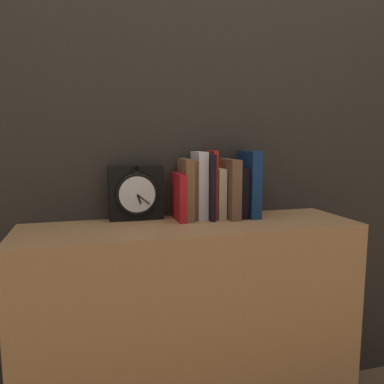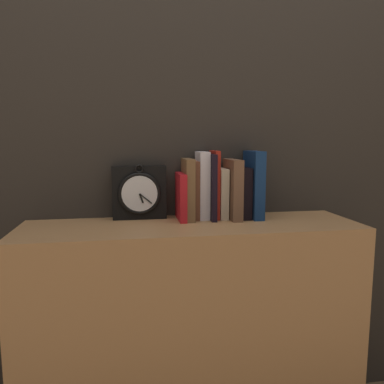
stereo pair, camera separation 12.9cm
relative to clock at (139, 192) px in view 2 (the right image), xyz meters
The scene contains 13 objects.
wall_back 0.43m from the clock, 20.44° to the left, with size 6.00×0.05×2.60m.
bookshelf 0.55m from the clock, 35.76° to the right, with size 1.18×0.34×0.81m.
clock is the anchor object (origin of this frame).
book_slot0_red 0.16m from the clock, 15.76° to the right, with size 0.02×0.15×0.17m.
book_slot1_brown 0.18m from the clock, 12.66° to the right, with size 0.03×0.14×0.22m.
book_slot2_brown 0.21m from the clock, ahead, with size 0.01×0.12×0.22m.
book_slot3_white 0.24m from the clock, ahead, with size 0.04×0.11×0.25m.
book_slot4_black 0.27m from the clock, ahead, with size 0.02×0.14×0.24m.
book_slot5_red 0.28m from the clock, ahead, with size 0.02×0.12×0.25m.
book_slot6_cream 0.31m from the clock, ahead, with size 0.03×0.12×0.19m.
book_slot7_brown 0.35m from the clock, ahead, with size 0.04×0.16×0.22m.
book_slot8_black 0.38m from the clock, ahead, with size 0.04×0.14×0.19m.
book_slot9_navy 0.43m from the clock, ahead, with size 0.04×0.15×0.25m.
Camera 2 is at (-0.21, -1.26, 1.10)m, focal length 35.00 mm.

